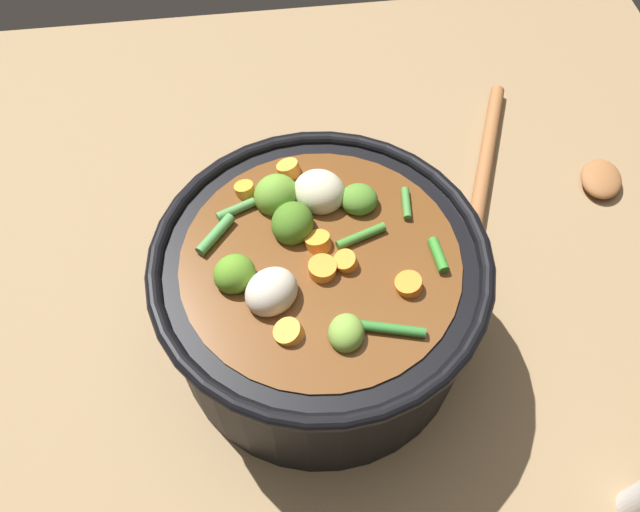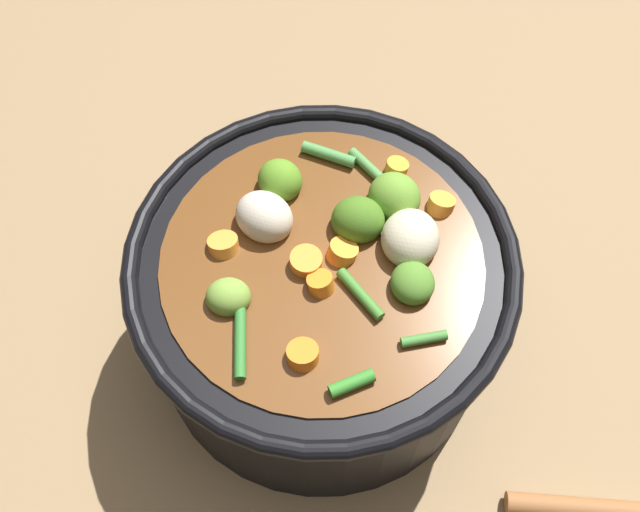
% 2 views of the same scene
% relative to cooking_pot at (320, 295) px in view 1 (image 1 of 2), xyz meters
% --- Properties ---
extents(ground_plane, '(1.10, 1.10, 0.00)m').
position_rel_cooking_pot_xyz_m(ground_plane, '(0.00, -0.00, -0.08)').
color(ground_plane, '#8C704C').
extents(cooking_pot, '(0.30, 0.30, 0.17)m').
position_rel_cooking_pot_xyz_m(cooking_pot, '(0.00, 0.00, 0.00)').
color(cooking_pot, black).
rests_on(cooking_pot, ground_plane).
extents(wooden_spoon, '(0.22, 0.24, 0.02)m').
position_rel_cooking_pot_xyz_m(wooden_spoon, '(0.29, 0.19, -0.07)').
color(wooden_spoon, '#955D33').
rests_on(wooden_spoon, ground_plane).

